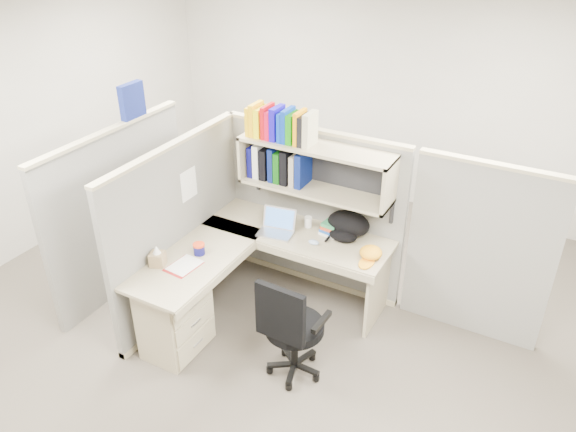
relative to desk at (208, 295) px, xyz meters
The scene contains 14 objects.
ground 0.66m from the desk, 35.01° to the left, with size 6.00×6.00×0.00m, color #3B372E.
room_shell 1.28m from the desk, 35.01° to the left, with size 6.00×6.00×6.00m.
cubicle 0.88m from the desk, 86.86° to the left, with size 3.79×1.84×1.95m.
desk is the anchor object (origin of this frame).
laptop 0.88m from the desk, 71.75° to the left, with size 0.31×0.31×0.22m, color #B2B2B7, non-canonical shape.
backpack 1.35m from the desk, 50.18° to the left, with size 0.39×0.30×0.23m, color black, non-canonical shape.
orange_cap 1.43m from the desk, 34.63° to the left, with size 0.19×0.22×0.11m, color orange, non-canonical shape.
snack_canister 0.41m from the desk, 140.28° to the left, with size 0.10×0.10×0.10m.
tissue_box 0.56m from the desk, 156.82° to the right, with size 0.12×0.12×0.19m, color #937B53, non-canonical shape.
mouse 1.03m from the desk, 50.32° to the left, with size 0.10×0.07×0.04m, color #9AB2DB.
paper_cup 1.15m from the desk, 66.00° to the left, with size 0.07×0.07×0.10m, color white.
book_stack 1.28m from the desk, 56.17° to the left, with size 0.17×0.23×0.11m, color gray, non-canonical shape.
loose_paper 0.35m from the desk, 161.16° to the right, with size 0.20×0.27×0.00m, color silver, non-canonical shape.
task_chair 0.86m from the desk, ahead, with size 0.52×0.48×0.98m.
Camera 1 is at (2.02, -3.32, 3.41)m, focal length 35.00 mm.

